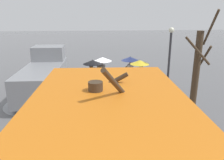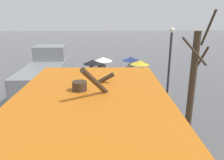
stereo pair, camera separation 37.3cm
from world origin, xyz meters
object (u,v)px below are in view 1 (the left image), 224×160
object	(u,v)px
hand_dolly_boxes	(98,81)
pedestrian_white_side	(140,70)
pedestrian_pink_side	(102,66)
shopping_cart_vendor	(117,84)
cargo_van_parked_right	(44,76)
bare_tree_near	(195,83)
street_lamp	(169,56)
pedestrian_far_side	(92,70)
pedestrian_black_side	(130,66)

from	to	relation	value
hand_dolly_boxes	pedestrian_white_side	bearing A→B (deg)	169.47
pedestrian_pink_side	shopping_cart_vendor	bearing A→B (deg)	158.96
cargo_van_parked_right	bare_tree_near	bearing A→B (deg)	143.09
cargo_van_parked_right	hand_dolly_boxes	xyz separation A→B (m)	(-2.97, 0.16, -0.32)
bare_tree_near	street_lamp	world-z (taller)	bare_tree_near
pedestrian_far_side	street_lamp	bearing A→B (deg)	172.23
shopping_cart_vendor	bare_tree_near	world-z (taller)	bare_tree_near
pedestrian_pink_side	street_lamp	world-z (taller)	street_lamp
pedestrian_black_side	street_lamp	bearing A→B (deg)	143.64
pedestrian_black_side	pedestrian_far_side	distance (m)	2.38
pedestrian_white_side	pedestrian_far_side	xyz separation A→B (m)	(2.63, -0.21, 0.00)
shopping_cart_vendor	cargo_van_parked_right	bearing A→B (deg)	0.95
shopping_cart_vendor	bare_tree_near	distance (m)	5.65
pedestrian_black_side	street_lamp	world-z (taller)	street_lamp
cargo_van_parked_right	hand_dolly_boxes	world-z (taller)	cargo_van_parked_right
cargo_van_parked_right	pedestrian_white_side	bearing A→B (deg)	173.65
hand_dolly_boxes	bare_tree_near	xyz separation A→B (m)	(-3.47, 4.68, 1.28)
shopping_cart_vendor	pedestrian_pink_side	xyz separation A→B (m)	(0.85, -0.33, 1.02)
pedestrian_black_side	hand_dolly_boxes	bearing A→B (deg)	16.73
pedestrian_black_side	bare_tree_near	distance (m)	5.51
pedestrian_white_side	street_lamp	size ratio (longest dim) A/B	0.56
hand_dolly_boxes	shopping_cart_vendor	bearing A→B (deg)	-168.88
bare_tree_near	pedestrian_white_side	bearing A→B (deg)	-75.18
cargo_van_parked_right	shopping_cart_vendor	size ratio (longest dim) A/B	5.29
hand_dolly_boxes	pedestrian_black_side	world-z (taller)	pedestrian_black_side
pedestrian_pink_side	street_lamp	bearing A→B (deg)	159.24
hand_dolly_boxes	pedestrian_white_side	size ratio (longest dim) A/B	0.72
bare_tree_near	street_lamp	distance (m)	3.92
cargo_van_parked_right	bare_tree_near	world-z (taller)	bare_tree_near
shopping_cart_vendor	street_lamp	xyz separation A→B (m)	(-2.67, 1.01, 1.80)
pedestrian_black_side	bare_tree_near	world-z (taller)	bare_tree_near
hand_dolly_boxes	pedestrian_black_side	size ratio (longest dim) A/B	0.72
pedestrian_pink_side	pedestrian_far_side	size ratio (longest dim) A/B	1.00
hand_dolly_boxes	pedestrian_far_side	size ratio (longest dim) A/B	0.72
pedestrian_far_side	shopping_cart_vendor	bearing A→B (deg)	-162.59
shopping_cart_vendor	bare_tree_near	xyz separation A→B (m)	(-2.33, 4.90, 1.58)
pedestrian_black_side	bare_tree_near	xyz separation A→B (m)	(-1.52, 5.26, 0.57)
bare_tree_near	street_lamp	bearing A→B (deg)	-94.96
street_lamp	pedestrian_black_side	bearing A→B (deg)	-36.36
shopping_cart_vendor	hand_dolly_boxes	bearing A→B (deg)	11.12
shopping_cart_vendor	pedestrian_black_side	world-z (taller)	pedestrian_black_side
hand_dolly_boxes	cargo_van_parked_right	bearing A→B (deg)	-3.00
shopping_cart_vendor	bare_tree_near	bearing A→B (deg)	115.40
pedestrian_far_side	bare_tree_near	xyz separation A→B (m)	(-3.75, 4.45, 0.57)
hand_dolly_boxes	pedestrian_pink_side	distance (m)	0.95
bare_tree_near	street_lamp	size ratio (longest dim) A/B	1.22
street_lamp	pedestrian_pink_side	bearing A→B (deg)	-20.76
street_lamp	hand_dolly_boxes	bearing A→B (deg)	-11.61
cargo_van_parked_right	shopping_cart_vendor	world-z (taller)	cargo_van_parked_right
pedestrian_black_side	bare_tree_near	size ratio (longest dim) A/B	0.46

